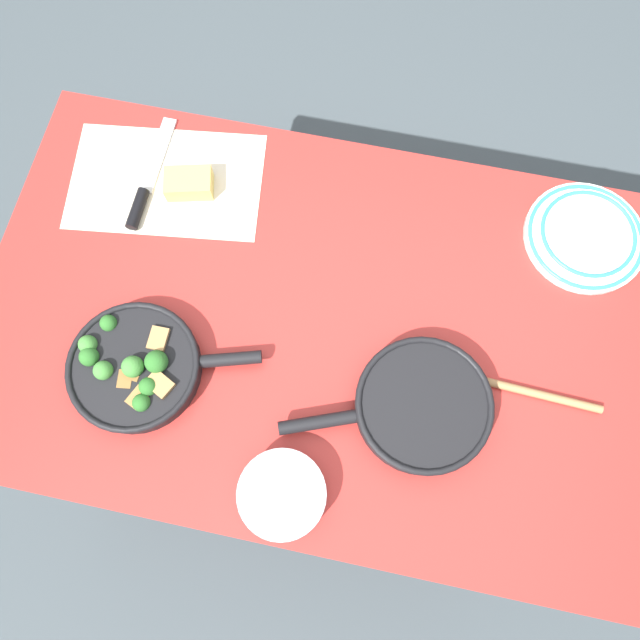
{
  "coord_description": "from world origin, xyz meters",
  "views": [
    {
      "loc": [
        0.06,
        -0.3,
        1.8
      ],
      "look_at": [
        0.0,
        0.0,
        0.8
      ],
      "focal_mm": 32.0,
      "sensor_mm": 36.0,
      "label": 1
    }
  ],
  "objects_px": {
    "skillet_broccoli": "(136,367)",
    "dinner_plate_stack": "(586,236)",
    "skillet_eggs": "(421,406)",
    "wooden_spoon": "(486,381)",
    "cheese_block": "(189,184)",
    "grater_knife": "(145,188)",
    "prep_bowl_steel": "(284,495)"
  },
  "relations": [
    {
      "from": "skillet_broccoli",
      "to": "skillet_eggs",
      "type": "distance_m",
      "value": 0.51
    },
    {
      "from": "skillet_eggs",
      "to": "wooden_spoon",
      "type": "xyz_separation_m",
      "value": [
        0.11,
        0.07,
        -0.02
      ]
    },
    {
      "from": "cheese_block",
      "to": "dinner_plate_stack",
      "type": "height_order",
      "value": "cheese_block"
    },
    {
      "from": "skillet_broccoli",
      "to": "prep_bowl_steel",
      "type": "distance_m",
      "value": 0.35
    },
    {
      "from": "skillet_eggs",
      "to": "wooden_spoon",
      "type": "distance_m",
      "value": 0.13
    },
    {
      "from": "skillet_broccoli",
      "to": "skillet_eggs",
      "type": "bearing_deg",
      "value": -12.67
    },
    {
      "from": "prep_bowl_steel",
      "to": "grater_knife",
      "type": "bearing_deg",
      "value": 127.91
    },
    {
      "from": "skillet_broccoli",
      "to": "cheese_block",
      "type": "xyz_separation_m",
      "value": [
        -0.01,
        0.38,
        -0.0
      ]
    },
    {
      "from": "skillet_broccoli",
      "to": "wooden_spoon",
      "type": "height_order",
      "value": "skillet_broccoli"
    },
    {
      "from": "wooden_spoon",
      "to": "dinner_plate_stack",
      "type": "relative_size",
      "value": 1.43
    },
    {
      "from": "skillet_eggs",
      "to": "cheese_block",
      "type": "distance_m",
      "value": 0.62
    },
    {
      "from": "wooden_spoon",
      "to": "prep_bowl_steel",
      "type": "distance_m",
      "value": 0.41
    },
    {
      "from": "dinner_plate_stack",
      "to": "skillet_broccoli",
      "type": "bearing_deg",
      "value": -151.07
    },
    {
      "from": "skillet_eggs",
      "to": "grater_knife",
      "type": "height_order",
      "value": "skillet_eggs"
    },
    {
      "from": "grater_knife",
      "to": "dinner_plate_stack",
      "type": "distance_m",
      "value": 0.88
    },
    {
      "from": "cheese_block",
      "to": "grater_knife",
      "type": "bearing_deg",
      "value": -166.39
    },
    {
      "from": "skillet_broccoli",
      "to": "wooden_spoon",
      "type": "bearing_deg",
      "value": -6.85
    },
    {
      "from": "skillet_broccoli",
      "to": "skillet_eggs",
      "type": "xyz_separation_m",
      "value": [
        0.51,
        0.03,
        0.0
      ]
    },
    {
      "from": "cheese_block",
      "to": "dinner_plate_stack",
      "type": "bearing_deg",
      "value": 3.59
    },
    {
      "from": "grater_knife",
      "to": "dinner_plate_stack",
      "type": "height_order",
      "value": "dinner_plate_stack"
    },
    {
      "from": "wooden_spoon",
      "to": "cheese_block",
      "type": "relative_size",
      "value": 3.24
    },
    {
      "from": "skillet_eggs",
      "to": "grater_knife",
      "type": "xyz_separation_m",
      "value": [
        -0.61,
        0.33,
        -0.02
      ]
    },
    {
      "from": "skillet_broccoli",
      "to": "cheese_block",
      "type": "bearing_deg",
      "value": 74.81
    },
    {
      "from": "cheese_block",
      "to": "wooden_spoon",
      "type": "bearing_deg",
      "value": -23.59
    },
    {
      "from": "wooden_spoon",
      "to": "grater_knife",
      "type": "relative_size",
      "value": 1.28
    },
    {
      "from": "skillet_broccoli",
      "to": "dinner_plate_stack",
      "type": "distance_m",
      "value": 0.89
    },
    {
      "from": "skillet_broccoli",
      "to": "cheese_block",
      "type": "height_order",
      "value": "skillet_broccoli"
    },
    {
      "from": "dinner_plate_stack",
      "to": "prep_bowl_steel",
      "type": "height_order",
      "value": "prep_bowl_steel"
    },
    {
      "from": "grater_knife",
      "to": "dinner_plate_stack",
      "type": "xyz_separation_m",
      "value": [
        0.87,
        0.07,
        0.0
      ]
    },
    {
      "from": "skillet_eggs",
      "to": "prep_bowl_steel",
      "type": "height_order",
      "value": "skillet_eggs"
    },
    {
      "from": "skillet_eggs",
      "to": "cheese_block",
      "type": "height_order",
      "value": "skillet_eggs"
    },
    {
      "from": "grater_knife",
      "to": "wooden_spoon",
      "type": "bearing_deg",
      "value": -108.86
    }
  ]
}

